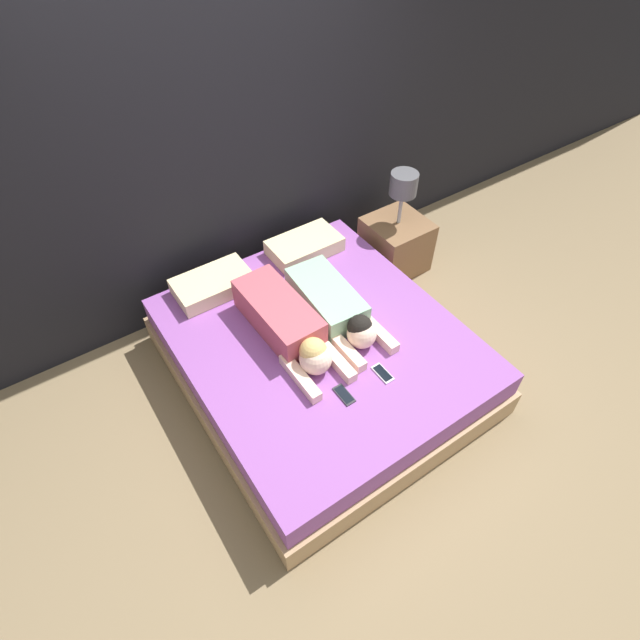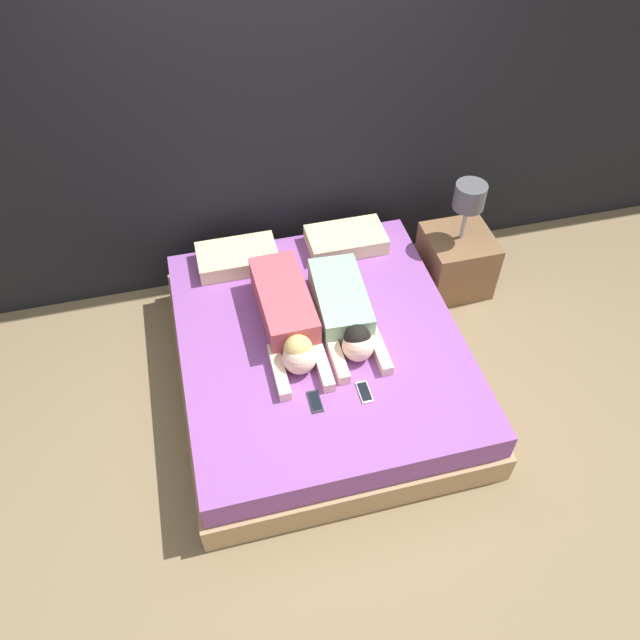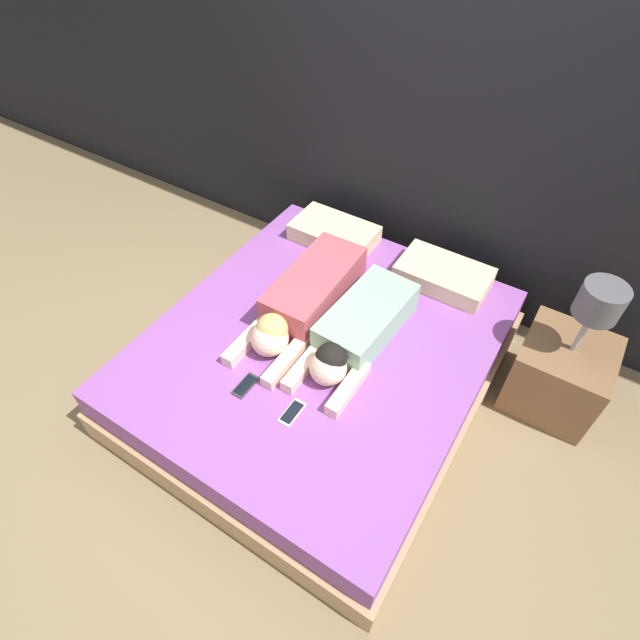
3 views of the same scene
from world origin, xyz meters
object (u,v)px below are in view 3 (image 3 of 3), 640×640
(pillow_head_right, at_px, (443,275))
(cell_phone_right, at_px, (292,413))
(bed, at_px, (320,361))
(cell_phone_left, at_px, (246,386))
(person_right, at_px, (356,332))
(nightstand, at_px, (561,370))
(pillow_head_left, at_px, (334,233))
(person_left, at_px, (304,300))

(pillow_head_right, xyz_separation_m, cell_phone_right, (-0.25, -1.27, -0.05))
(bed, distance_m, cell_phone_left, 0.54)
(person_right, relative_size, nightstand, 1.01)
(pillow_head_left, height_order, nightstand, nightstand)
(bed, xyz_separation_m, pillow_head_right, (0.39, 0.79, 0.27))
(person_left, bearing_deg, nightstand, 20.47)
(cell_phone_left, bearing_deg, pillow_head_left, 100.80)
(pillow_head_right, relative_size, cell_phone_left, 3.54)
(cell_phone_right, height_order, nightstand, nightstand)
(pillow_head_left, distance_m, nightstand, 1.61)
(bed, height_order, nightstand, nightstand)
(person_left, height_order, person_right, person_left)
(pillow_head_left, relative_size, nightstand, 0.60)
(person_right, height_order, cell_phone_left, person_right)
(bed, xyz_separation_m, cell_phone_left, (-0.15, -0.48, 0.21))
(bed, bearing_deg, pillow_head_left, 116.26)
(person_left, xyz_separation_m, cell_phone_left, (0.03, -0.59, -0.11))
(person_left, bearing_deg, person_right, -5.48)
(pillow_head_left, relative_size, person_right, 0.60)
(pillow_head_right, relative_size, person_left, 0.54)
(bed, relative_size, person_left, 2.00)
(person_left, distance_m, cell_phone_right, 0.68)
(bed, height_order, pillow_head_right, pillow_head_right)
(pillow_head_right, bearing_deg, nightstand, -11.52)
(pillow_head_left, xyz_separation_m, person_right, (0.57, -0.71, 0.04))
(person_right, xyz_separation_m, cell_phone_left, (-0.33, -0.55, -0.09))
(person_right, bearing_deg, cell_phone_right, -93.86)
(person_right, xyz_separation_m, cell_phone_right, (-0.04, -0.56, -0.09))
(pillow_head_right, distance_m, person_right, 0.75)
(person_right, relative_size, cell_phone_right, 5.93)
(person_right, relative_size, cell_phone_left, 5.93)
(pillow_head_right, height_order, person_right, person_right)
(person_left, bearing_deg, cell_phone_right, -61.42)
(cell_phone_left, relative_size, cell_phone_right, 1.00)
(pillow_head_right, bearing_deg, person_left, -129.91)
(person_left, distance_m, nightstand, 1.49)
(cell_phone_right, bearing_deg, person_left, 118.58)
(nightstand, bearing_deg, cell_phone_left, -140.75)
(person_left, relative_size, cell_phone_left, 6.55)
(nightstand, bearing_deg, pillow_head_right, 168.48)
(pillow_head_left, bearing_deg, cell_phone_right, -67.24)
(cell_phone_left, distance_m, cell_phone_right, 0.29)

